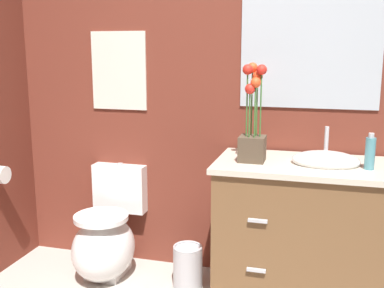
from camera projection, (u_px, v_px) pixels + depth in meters
wall_back at (271, 82)px, 2.86m from camera, size 4.60×0.05×2.50m
toilet at (107, 239)px, 3.04m from camera, size 0.38×0.59×0.69m
vanity_cabinet at (300, 233)px, 2.66m from camera, size 0.94×0.56×1.02m
flower_vase at (253, 128)px, 2.58m from camera, size 0.14×0.14×0.54m
soap_bottle at (370, 153)px, 2.43m from camera, size 0.05×0.05×0.19m
trash_bin at (188, 267)px, 2.90m from camera, size 0.18×0.18×0.27m
wall_poster at (119, 71)px, 3.08m from camera, size 0.38×0.01×0.50m
wall_mirror at (310, 48)px, 2.74m from camera, size 0.80×0.01×0.70m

